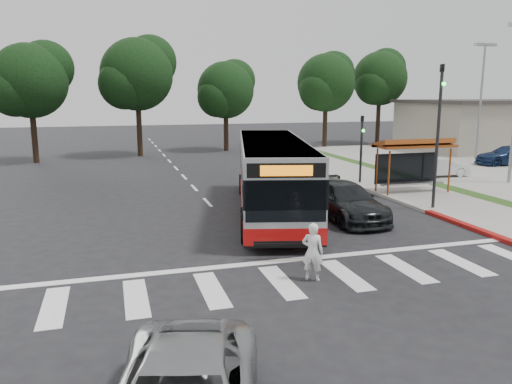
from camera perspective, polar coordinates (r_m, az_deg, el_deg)
name	(u,v)px	position (r m, az deg, el deg)	size (l,w,h in m)	color
ground	(238,235)	(18.87, -2.11, -4.93)	(140.00, 140.00, 0.00)	black
sidewalk_east	(385,183)	(30.32, 14.56, 0.97)	(4.00, 40.00, 0.12)	gray
curb_east	(355,185)	(29.35, 11.20, 0.82)	(0.30, 40.00, 0.15)	#9E9991
curb_east_red	(475,229)	(21.20, 23.71, -3.86)	(0.32, 6.00, 0.15)	maroon
commercial_building	(487,126)	(52.55, 24.85, 6.82)	(14.00, 10.00, 4.40)	gray
building_roof_cap	(489,101)	(52.47, 25.06, 9.37)	(14.60, 10.60, 0.30)	#383330
crosswalk_ladder	(281,282)	(14.32, 2.89, -10.22)	(18.00, 2.60, 0.01)	silver
bus_shelter	(413,150)	(27.48, 17.51, 4.63)	(4.20, 1.60, 2.86)	brown
traffic_signal_ne_tall	(439,125)	(23.72, 20.14, 7.22)	(0.18, 0.37, 6.50)	black
traffic_signal_ne_short	(362,142)	(29.74, 11.97, 5.60)	(0.18, 0.37, 4.00)	black
lot_light_mid	(482,85)	(44.01, 24.41, 11.05)	(1.90, 0.35, 9.01)	gray
tree_ne_a	(327,82)	(50.06, 8.06, 12.36)	(6.16, 5.74, 9.30)	black
tree_ne_b	(380,78)	(55.05, 14.02, 12.58)	(6.16, 5.74, 10.02)	black
tree_north_a	(138,73)	(43.76, -13.36, 13.07)	(6.60, 6.15, 10.17)	black
tree_north_b	(226,89)	(46.84, -3.43, 11.65)	(5.72, 5.33, 8.43)	black
tree_north_c	(31,80)	(42.03, -24.35, 11.63)	(6.16, 5.74, 9.30)	black
transit_bus	(272,176)	(22.17, 1.85, 1.78)	(2.71, 12.53, 3.24)	#A9ABAE
pedestrian	(313,252)	(14.28, 6.49, -6.79)	(0.61, 0.40, 1.68)	white
dark_sedan	(345,201)	(21.48, 10.13, -1.02)	(2.13, 5.24, 1.52)	black
parked_car_1	(441,167)	(33.55, 20.34, 2.69)	(1.27, 3.64, 1.20)	silver
parked_car_3	(508,155)	(41.17, 26.86, 3.76)	(1.94, 4.78, 1.39)	navy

